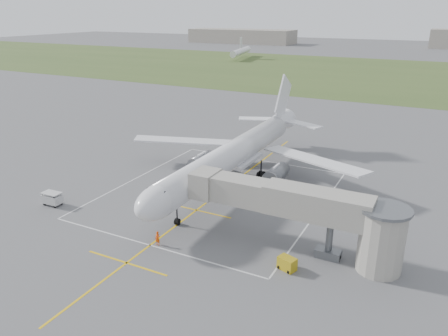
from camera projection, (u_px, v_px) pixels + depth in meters
The scene contains 11 objects.
ground at pixel (231, 184), 64.60m from camera, with size 700.00×700.00×0.00m, color #555558.
grass_strip at pixel (376, 74), 173.15m from camera, with size 700.00×120.00×0.02m, color #3D5424.
apron_markings at pixel (212, 198), 59.73m from camera, with size 28.20×60.00×0.01m.
airliner at pixel (233, 155), 63.72m from camera, with size 38.93×46.75×13.52m.
jet_bridge at pixel (309, 212), 44.93m from camera, with size 23.40×5.00×7.20m.
gpu_unit at pixel (287, 264), 43.25m from camera, with size 2.03×1.68×1.32m.
baggage_cart at pixel (52, 199), 57.49m from camera, with size 2.56×1.57×1.75m.
ramp_worker_nose at pixel (158, 238), 47.69m from camera, with size 0.59×0.39×1.62m, color #E64307.
ramp_worker_wing at pixel (193, 173), 66.57m from camera, with size 0.88×0.69×1.82m, color #EF5E07.
distant_hangars at pixel (386, 40), 291.22m from camera, with size 345.00×49.00×12.00m.
distant_aircraft at pixel (410, 56), 203.78m from camera, with size 179.48×55.60×8.85m.
Camera 1 is at (26.51, -53.68, 24.40)m, focal length 35.00 mm.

